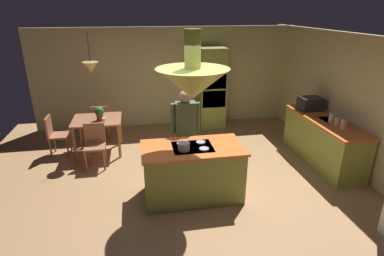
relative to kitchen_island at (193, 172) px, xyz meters
name	(u,v)px	position (x,y,z in m)	size (l,w,h in m)	color
ground	(190,189)	(0.00, 0.20, -0.46)	(8.16, 8.16, 0.00)	#AD7F51
wall_back	(167,77)	(0.00, 3.65, 0.81)	(6.80, 0.10, 2.55)	beige
wall_right	(355,104)	(3.25, 0.60, 0.81)	(0.10, 7.20, 2.55)	beige
kitchen_island	(193,172)	(0.00, 0.00, 0.00)	(1.64, 0.88, 0.93)	#939E42
counter_run_right	(323,140)	(2.84, 0.80, 0.01)	(0.73, 2.16, 0.91)	#939E42
oven_tower	(212,88)	(1.10, 3.24, 0.57)	(0.66, 0.62, 2.07)	#939E42
dining_table	(97,124)	(-1.70, 2.10, 0.19)	(1.02, 0.87, 0.76)	#A16244
person_at_island	(185,129)	(0.00, 0.71, 0.49)	(0.53, 0.22, 1.66)	tan
range_hood	(193,82)	(0.00, 0.00, 1.51)	(1.10, 1.10, 1.00)	#939E42
pendant_light_over_table	(91,67)	(-1.70, 2.10, 1.40)	(0.32, 0.32, 0.82)	#E0B266
chair_facing_island	(95,142)	(-1.70, 1.44, 0.04)	(0.40, 0.40, 0.87)	#A16244
chair_by_back_wall	(101,120)	(-1.70, 2.76, 0.04)	(0.40, 0.40, 0.87)	#A16244
chair_at_corner	(55,133)	(-2.59, 2.10, 0.04)	(0.40, 0.40, 0.87)	#A16244
potted_plant_on_table	(99,113)	(-1.62, 2.01, 0.47)	(0.20, 0.20, 0.30)	#99382D
cup_on_table	(104,120)	(-1.54, 1.88, 0.34)	(0.07, 0.07, 0.09)	white
canister_flour	(344,124)	(2.84, 0.27, 0.55)	(0.11, 0.11, 0.20)	#E0B78C
canister_sugar	(337,122)	(2.84, 0.45, 0.54)	(0.11, 0.11, 0.17)	#E0B78C
canister_tea	(332,118)	(2.84, 0.63, 0.54)	(0.11, 0.11, 0.17)	silver
microwave_on_counter	(310,104)	(2.84, 1.44, 0.59)	(0.46, 0.36, 0.28)	#232326
cooking_pot_on_cooktop	(184,146)	(-0.16, -0.13, 0.53)	(0.18, 0.18, 0.12)	#B2B2B7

